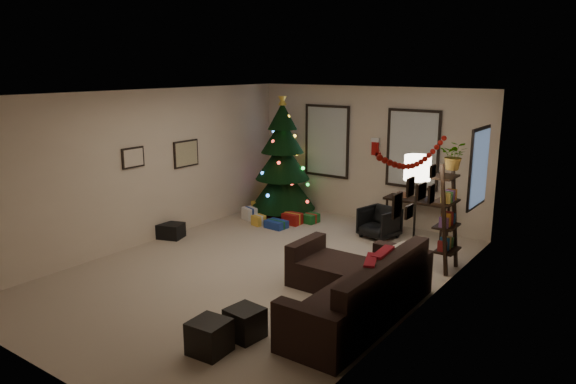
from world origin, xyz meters
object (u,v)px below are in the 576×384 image
object	(u,v)px
sofa	(355,291)
bookshelf	(448,219)
desk	(418,203)
desk_chair	(379,223)
christmas_tree	(283,165)

from	to	relation	value
sofa	bookshelf	world-z (taller)	bookshelf
sofa	desk	distance (m)	3.66
desk_chair	bookshelf	size ratio (longest dim) A/B	0.34
sofa	desk	size ratio (longest dim) A/B	2.14
desk_chair	bookshelf	world-z (taller)	bookshelf
bookshelf	desk	bearing A→B (deg)	125.88
bookshelf	christmas_tree	bearing A→B (deg)	163.60
christmas_tree	desk_chair	size ratio (longest dim) A/B	4.49
christmas_tree	desk	bearing A→B (deg)	7.09
desk_chair	christmas_tree	bearing A→B (deg)	-174.35
desk_chair	sofa	bearing A→B (deg)	-56.70
desk	sofa	bearing A→B (deg)	-79.65
bookshelf	desk_chair	bearing A→B (deg)	150.72
christmas_tree	bookshelf	distance (m)	4.14
desk	desk_chair	distance (m)	0.85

